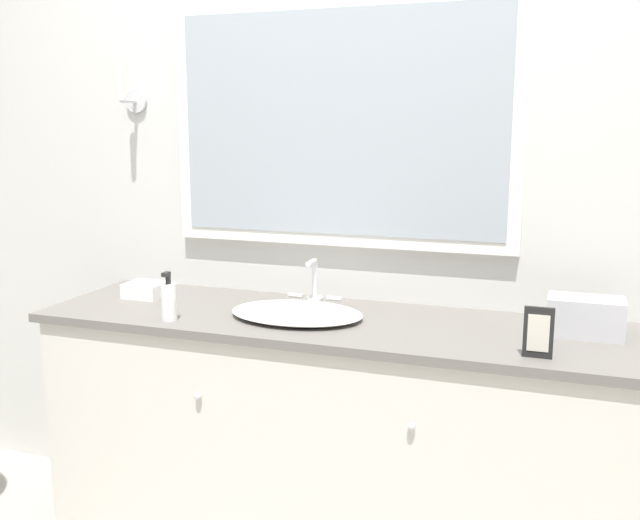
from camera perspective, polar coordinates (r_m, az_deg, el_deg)
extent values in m
cube|color=silver|center=(2.66, 2.96, 5.08)|extent=(8.00, 0.06, 2.55)
cube|color=white|center=(2.62, 1.57, 10.83)|extent=(1.30, 0.04, 0.89)
cube|color=#9EA8B2|center=(2.60, 1.44, 10.83)|extent=(1.21, 0.01, 0.80)
cylinder|color=silver|center=(3.00, -14.51, 12.20)|extent=(0.09, 0.01, 0.09)
cylinder|color=silver|center=(2.96, -15.06, 12.20)|extent=(0.02, 0.10, 0.02)
cylinder|color=white|center=(2.92, -15.70, 13.56)|extent=(0.02, 0.02, 0.14)
cube|color=beige|center=(2.59, 0.69, -14.55)|extent=(1.96, 0.55, 0.86)
cube|color=#66605B|center=(2.43, 0.71, -5.03)|extent=(2.02, 0.58, 0.03)
sphere|color=silver|center=(2.39, -9.76, -10.68)|extent=(0.02, 0.02, 0.02)
sphere|color=silver|center=(2.16, 7.34, -13.05)|extent=(0.02, 0.02, 0.02)
ellipsoid|color=white|center=(2.43, -1.89, -4.24)|extent=(0.46, 0.32, 0.03)
cylinder|color=silver|center=(2.60, -0.43, -3.31)|extent=(0.06, 0.06, 0.03)
cylinder|color=silver|center=(2.58, -0.43, -1.53)|extent=(0.02, 0.02, 0.13)
cylinder|color=silver|center=(2.53, -0.70, -0.21)|extent=(0.02, 0.07, 0.02)
cylinder|color=white|center=(2.62, -1.97, -2.85)|extent=(0.05, 0.02, 0.02)
cylinder|color=white|center=(2.57, 1.15, -3.12)|extent=(0.05, 0.02, 0.02)
cylinder|color=white|center=(2.44, -11.98, -3.31)|extent=(0.05, 0.05, 0.13)
cylinder|color=black|center=(2.43, -12.06, -1.47)|extent=(0.02, 0.02, 0.04)
cube|color=black|center=(2.41, -12.22, -1.12)|extent=(0.02, 0.03, 0.01)
cube|color=#BCBCC1|center=(2.37, 20.47, -4.27)|extent=(0.23, 0.13, 0.12)
cube|color=black|center=(2.31, 20.49, -4.66)|extent=(0.16, 0.01, 0.08)
cube|color=black|center=(2.10, 17.08, -5.57)|extent=(0.08, 0.01, 0.15)
cube|color=beige|center=(2.10, 17.07, -5.62)|extent=(0.06, 0.00, 0.11)
cube|color=white|center=(2.80, -13.77, -2.33)|extent=(0.14, 0.13, 0.05)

